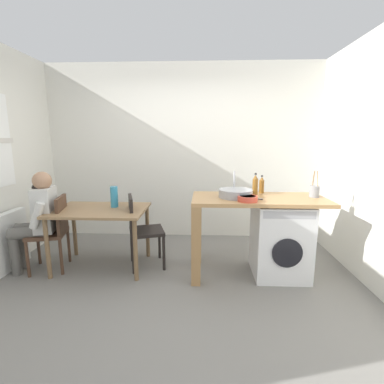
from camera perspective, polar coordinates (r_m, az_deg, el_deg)
The scene contains 17 objects.
ground_plane at distance 3.15m, azimuth -4.29°, elevation -19.20°, with size 5.46×5.46×0.00m, color slate.
wall_back at distance 4.47m, azimuth -1.85°, elevation 8.01°, with size 4.60×0.10×2.70m, color silver.
radiator at distance 4.01m, azimuth -34.17°, elevation -8.84°, with size 0.10×0.80×0.70m, color white.
dining_table at distance 3.57m, azimuth -18.20°, elevation -4.80°, with size 1.10×0.76×0.74m.
chair_person_seat at distance 3.76m, azimuth -26.40°, elevation -6.75°, with size 0.48×0.48×0.90m.
chair_opposite at distance 3.50m, azimuth -10.49°, elevation -7.07°, with size 0.50×0.50×0.90m.
seated_person at distance 3.77m, azimuth -28.97°, elevation -4.37°, with size 0.54×0.54×1.20m.
kitchen_counter at distance 3.24m, azimuth 9.70°, elevation -3.81°, with size 1.50×0.68×0.92m.
washing_machine at distance 3.43m, azimuth 17.51°, elevation -9.15°, with size 0.60×0.61×0.86m.
sink_basin at distance 3.19m, azimuth 8.90°, elevation -0.27°, with size 0.38×0.38×0.09m, color #9EA0A5.
tap at distance 3.35m, azimuth 8.62°, elevation 1.92°, with size 0.02×0.02×0.28m, color #B2B2B7.
bottle_tall_green at distance 3.36m, azimuth 12.78°, elevation 1.42°, with size 0.06×0.06×0.26m.
bottle_squat_brown at distance 3.49m, azimuth 14.03°, elevation 1.38°, with size 0.06×0.06×0.22m.
mixing_bowl at distance 3.01m, azimuth 11.29°, elevation -1.25°, with size 0.21×0.21×0.06m.
utensil_crock at distance 3.45m, azimuth 23.73°, elevation 0.18°, with size 0.11×0.11×0.30m.
vase at distance 3.56m, azimuth -15.59°, elevation -0.96°, with size 0.09×0.09×0.26m, color teal.
scissors at distance 3.13m, azimuth 12.94°, elevation -1.39°, with size 0.15×0.06×0.01m.
Camera 1 is at (0.34, -2.70, 1.58)m, focal length 26.12 mm.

